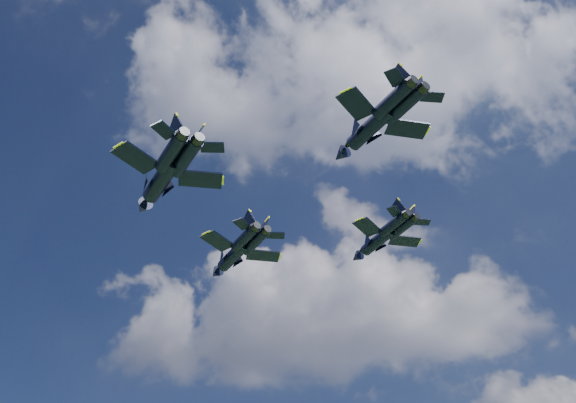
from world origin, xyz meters
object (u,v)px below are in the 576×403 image
(jet_right, at_px, (376,242))
(jet_slot, at_px, (368,129))
(jet_left, at_px, (160,182))
(jet_lead, at_px, (232,256))

(jet_right, distance_m, jet_slot, 21.40)
(jet_left, relative_size, jet_slot, 1.13)
(jet_left, bearing_deg, jet_right, -0.92)
(jet_lead, height_order, jet_right, jet_lead)
(jet_left, distance_m, jet_right, 31.87)
(jet_lead, xyz_separation_m, jet_left, (-2.72, -22.56, -2.99))
(jet_left, height_order, jet_slot, jet_slot)
(jet_lead, distance_m, jet_left, 22.92)
(jet_slot, bearing_deg, jet_right, 49.21)
(jet_lead, height_order, jet_left, jet_lead)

